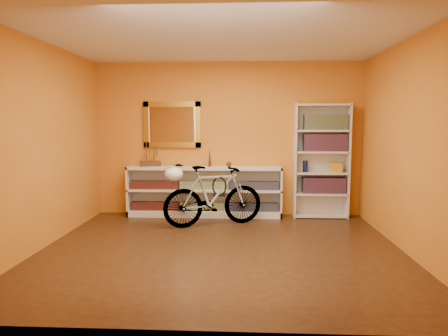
{
  "coord_description": "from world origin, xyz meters",
  "views": [
    {
      "loc": [
        0.28,
        -4.9,
        1.58
      ],
      "look_at": [
        0.0,
        0.7,
        0.95
      ],
      "focal_mm": 32.38,
      "sensor_mm": 36.0,
      "label": 1
    }
  ],
  "objects_px": {
    "bookcase": "(321,161)",
    "bicycle": "(214,196)",
    "helmet": "(174,174)",
    "console_unit": "(204,191)"
  },
  "relations": [
    {
      "from": "bicycle",
      "to": "helmet",
      "type": "xyz_separation_m",
      "value": [
        -0.57,
        -0.22,
        0.36
      ]
    },
    {
      "from": "console_unit",
      "to": "bookcase",
      "type": "height_order",
      "value": "bookcase"
    },
    {
      "from": "helmet",
      "to": "bookcase",
      "type": "bearing_deg",
      "value": 21.08
    },
    {
      "from": "bookcase",
      "to": "helmet",
      "type": "height_order",
      "value": "bookcase"
    },
    {
      "from": "console_unit",
      "to": "helmet",
      "type": "height_order",
      "value": "helmet"
    },
    {
      "from": "helmet",
      "to": "console_unit",
      "type": "bearing_deg",
      "value": 67.22
    },
    {
      "from": "bookcase",
      "to": "helmet",
      "type": "relative_size",
      "value": 6.97
    },
    {
      "from": "bookcase",
      "to": "bicycle",
      "type": "distance_m",
      "value": 1.93
    },
    {
      "from": "console_unit",
      "to": "bookcase",
      "type": "relative_size",
      "value": 1.37
    },
    {
      "from": "bookcase",
      "to": "bicycle",
      "type": "relative_size",
      "value": 1.19
    }
  ]
}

